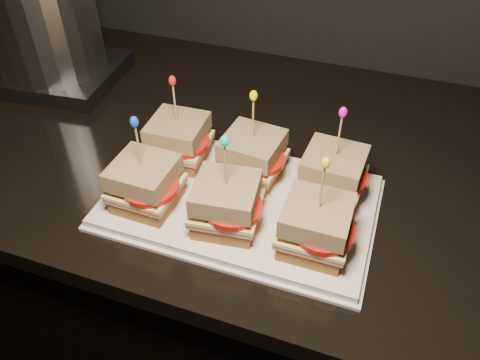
% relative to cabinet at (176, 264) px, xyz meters
% --- Properties ---
extents(cabinet, '(2.66, 0.71, 0.83)m').
position_rel_cabinet_xyz_m(cabinet, '(0.00, 0.00, 0.00)').
color(cabinet, black).
rests_on(cabinet, ground).
extents(granite_slab, '(2.70, 0.75, 0.04)m').
position_rel_cabinet_xyz_m(granite_slab, '(0.00, -0.00, 0.43)').
color(granite_slab, black).
rests_on(granite_slab, cabinet).
extents(platter, '(0.41, 0.26, 0.02)m').
position_rel_cabinet_xyz_m(platter, '(0.24, -0.17, 0.46)').
color(platter, white).
rests_on(platter, granite_slab).
extents(platter_rim, '(0.43, 0.27, 0.01)m').
position_rel_cabinet_xyz_m(platter_rim, '(0.24, -0.17, 0.45)').
color(platter_rim, white).
rests_on(platter_rim, granite_slab).
extents(sandwich_0_bread_bot, '(0.09, 0.09, 0.02)m').
position_rel_cabinet_xyz_m(sandwich_0_bread_bot, '(0.11, -0.11, 0.48)').
color(sandwich_0_bread_bot, brown).
rests_on(sandwich_0_bread_bot, platter).
extents(sandwich_0_ham, '(0.10, 0.10, 0.01)m').
position_rel_cabinet_xyz_m(sandwich_0_ham, '(0.11, -0.11, 0.50)').
color(sandwich_0_ham, '#BD6357').
rests_on(sandwich_0_ham, sandwich_0_bread_bot).
extents(sandwich_0_cheese, '(0.10, 0.10, 0.01)m').
position_rel_cabinet_xyz_m(sandwich_0_cheese, '(0.11, -0.11, 0.50)').
color(sandwich_0_cheese, '#F4E895').
rests_on(sandwich_0_cheese, sandwich_0_ham).
extents(sandwich_0_tomato, '(0.09, 0.09, 0.01)m').
position_rel_cabinet_xyz_m(sandwich_0_tomato, '(0.12, -0.11, 0.51)').
color(sandwich_0_tomato, red).
rests_on(sandwich_0_tomato, sandwich_0_cheese).
extents(sandwich_0_bread_top, '(0.09, 0.09, 0.03)m').
position_rel_cabinet_xyz_m(sandwich_0_bread_top, '(0.11, -0.11, 0.53)').
color(sandwich_0_bread_top, '#51280C').
rests_on(sandwich_0_bread_top, sandwich_0_tomato).
extents(sandwich_0_pick, '(0.00, 0.00, 0.09)m').
position_rel_cabinet_xyz_m(sandwich_0_pick, '(0.11, -0.11, 0.58)').
color(sandwich_0_pick, tan).
rests_on(sandwich_0_pick, sandwich_0_bread_top).
extents(sandwich_0_frill, '(0.01, 0.01, 0.02)m').
position_rel_cabinet_xyz_m(sandwich_0_frill, '(0.11, -0.11, 0.62)').
color(sandwich_0_frill, red).
rests_on(sandwich_0_frill, sandwich_0_pick).
extents(sandwich_1_bread_bot, '(0.10, 0.10, 0.02)m').
position_rel_cabinet_xyz_m(sandwich_1_bread_bot, '(0.24, -0.11, 0.48)').
color(sandwich_1_bread_bot, brown).
rests_on(sandwich_1_bread_bot, platter).
extents(sandwich_1_ham, '(0.10, 0.10, 0.01)m').
position_rel_cabinet_xyz_m(sandwich_1_ham, '(0.24, -0.11, 0.50)').
color(sandwich_1_ham, '#BD6357').
rests_on(sandwich_1_ham, sandwich_1_bread_bot).
extents(sandwich_1_cheese, '(0.11, 0.10, 0.01)m').
position_rel_cabinet_xyz_m(sandwich_1_cheese, '(0.24, -0.11, 0.50)').
color(sandwich_1_cheese, '#F4E895').
rests_on(sandwich_1_cheese, sandwich_1_ham).
extents(sandwich_1_tomato, '(0.09, 0.09, 0.01)m').
position_rel_cabinet_xyz_m(sandwich_1_tomato, '(0.25, -0.11, 0.51)').
color(sandwich_1_tomato, red).
rests_on(sandwich_1_tomato, sandwich_1_cheese).
extents(sandwich_1_bread_top, '(0.10, 0.10, 0.03)m').
position_rel_cabinet_xyz_m(sandwich_1_bread_top, '(0.24, -0.11, 0.53)').
color(sandwich_1_bread_top, '#51280C').
rests_on(sandwich_1_bread_top, sandwich_1_tomato).
extents(sandwich_1_pick, '(0.00, 0.00, 0.09)m').
position_rel_cabinet_xyz_m(sandwich_1_pick, '(0.24, -0.11, 0.58)').
color(sandwich_1_pick, tan).
rests_on(sandwich_1_pick, sandwich_1_bread_top).
extents(sandwich_1_frill, '(0.01, 0.01, 0.02)m').
position_rel_cabinet_xyz_m(sandwich_1_frill, '(0.24, -0.11, 0.62)').
color(sandwich_1_frill, '#FEEA04').
rests_on(sandwich_1_frill, sandwich_1_pick).
extents(sandwich_2_bread_bot, '(0.09, 0.09, 0.02)m').
position_rel_cabinet_xyz_m(sandwich_2_bread_bot, '(0.37, -0.11, 0.48)').
color(sandwich_2_bread_bot, brown).
rests_on(sandwich_2_bread_bot, platter).
extents(sandwich_2_ham, '(0.10, 0.10, 0.01)m').
position_rel_cabinet_xyz_m(sandwich_2_ham, '(0.37, -0.11, 0.50)').
color(sandwich_2_ham, '#BD6357').
rests_on(sandwich_2_ham, sandwich_2_bread_bot).
extents(sandwich_2_cheese, '(0.10, 0.10, 0.01)m').
position_rel_cabinet_xyz_m(sandwich_2_cheese, '(0.37, -0.11, 0.50)').
color(sandwich_2_cheese, '#F4E895').
rests_on(sandwich_2_cheese, sandwich_2_ham).
extents(sandwich_2_tomato, '(0.09, 0.09, 0.01)m').
position_rel_cabinet_xyz_m(sandwich_2_tomato, '(0.38, -0.11, 0.51)').
color(sandwich_2_tomato, red).
rests_on(sandwich_2_tomato, sandwich_2_cheese).
extents(sandwich_2_bread_top, '(0.09, 0.09, 0.03)m').
position_rel_cabinet_xyz_m(sandwich_2_bread_top, '(0.37, -0.11, 0.53)').
color(sandwich_2_bread_top, '#51280C').
rests_on(sandwich_2_bread_top, sandwich_2_tomato).
extents(sandwich_2_pick, '(0.00, 0.00, 0.09)m').
position_rel_cabinet_xyz_m(sandwich_2_pick, '(0.37, -0.11, 0.58)').
color(sandwich_2_pick, tan).
rests_on(sandwich_2_pick, sandwich_2_bread_top).
extents(sandwich_2_frill, '(0.01, 0.01, 0.02)m').
position_rel_cabinet_xyz_m(sandwich_2_frill, '(0.37, -0.11, 0.62)').
color(sandwich_2_frill, '#D110C2').
rests_on(sandwich_2_frill, sandwich_2_pick).
extents(sandwich_3_bread_bot, '(0.09, 0.09, 0.02)m').
position_rel_cabinet_xyz_m(sandwich_3_bread_bot, '(0.11, -0.23, 0.48)').
color(sandwich_3_bread_bot, brown).
rests_on(sandwich_3_bread_bot, platter).
extents(sandwich_3_ham, '(0.10, 0.09, 0.01)m').
position_rel_cabinet_xyz_m(sandwich_3_ham, '(0.11, -0.23, 0.50)').
color(sandwich_3_ham, '#BD6357').
rests_on(sandwich_3_ham, sandwich_3_bread_bot).
extents(sandwich_3_cheese, '(0.10, 0.10, 0.01)m').
position_rel_cabinet_xyz_m(sandwich_3_cheese, '(0.11, -0.23, 0.50)').
color(sandwich_3_cheese, '#F4E895').
rests_on(sandwich_3_cheese, sandwich_3_ham).
extents(sandwich_3_tomato, '(0.09, 0.09, 0.01)m').
position_rel_cabinet_xyz_m(sandwich_3_tomato, '(0.12, -0.23, 0.51)').
color(sandwich_3_tomato, red).
rests_on(sandwich_3_tomato, sandwich_3_cheese).
extents(sandwich_3_bread_top, '(0.09, 0.09, 0.03)m').
position_rel_cabinet_xyz_m(sandwich_3_bread_top, '(0.11, -0.23, 0.53)').
color(sandwich_3_bread_top, '#51280C').
rests_on(sandwich_3_bread_top, sandwich_3_tomato).
extents(sandwich_3_pick, '(0.00, 0.00, 0.09)m').
position_rel_cabinet_xyz_m(sandwich_3_pick, '(0.11, -0.23, 0.58)').
color(sandwich_3_pick, tan).
rests_on(sandwich_3_pick, sandwich_3_bread_top).
extents(sandwich_3_frill, '(0.01, 0.01, 0.02)m').
position_rel_cabinet_xyz_m(sandwich_3_frill, '(0.11, -0.23, 0.62)').
color(sandwich_3_frill, blue).
rests_on(sandwich_3_frill, sandwich_3_pick).
extents(sandwich_4_bread_bot, '(0.10, 0.10, 0.02)m').
position_rel_cabinet_xyz_m(sandwich_4_bread_bot, '(0.24, -0.23, 0.48)').
color(sandwich_4_bread_bot, brown).
rests_on(sandwich_4_bread_bot, platter).
extents(sandwich_4_ham, '(0.11, 0.10, 0.01)m').
position_rel_cabinet_xyz_m(sandwich_4_ham, '(0.24, -0.23, 0.50)').
color(sandwich_4_ham, '#BD6357').
rests_on(sandwich_4_ham, sandwich_4_bread_bot).
extents(sandwich_4_cheese, '(0.11, 0.11, 0.01)m').
position_rel_cabinet_xyz_m(sandwich_4_cheese, '(0.24, -0.23, 0.50)').
color(sandwich_4_cheese, '#F4E895').
rests_on(sandwich_4_cheese, sandwich_4_ham).
extents(sandwich_4_tomato, '(0.09, 0.09, 0.01)m').
position_rel_cabinet_xyz_m(sandwich_4_tomato, '(0.25, -0.23, 0.51)').
color(sandwich_4_tomato, red).
rests_on(sandwich_4_tomato, sandwich_4_cheese).
extents(sandwich_4_bread_top, '(0.10, 0.10, 0.03)m').
position_rel_cabinet_xyz_m(sandwich_4_bread_top, '(0.24, -0.23, 0.53)').
color(sandwich_4_bread_top, '#51280C').
rests_on(sandwich_4_bread_top, sandwich_4_tomato).
extents(sandwich_4_pick, '(0.00, 0.00, 0.09)m').
position_rel_cabinet_xyz_m(sandwich_4_pick, '(0.24, -0.23, 0.58)').
color(sandwich_4_pick, tan).
rests_on(sandwich_4_pick, sandwich_4_bread_top).
extents(sandwich_4_frill, '(0.01, 0.01, 0.02)m').
position_rel_cabinet_xyz_m(sandwich_4_frill, '(0.24, -0.23, 0.62)').
color(sandwich_4_frill, '#11C3BD').
rests_on(sandwich_4_frill, sandwich_4_pick).
extents(sandwich_5_bread_bot, '(0.09, 0.09, 0.02)m').
position_rel_cabinet_xyz_m(sandwich_5_bread_bot, '(0.37, -0.23, 0.48)').
color(sandwich_5_bread_bot, brown).
rests_on(sandwich_5_bread_bot, platter).
extents(sandwich_5_ham, '(0.10, 0.09, 0.01)m').
position_rel_cabinet_xyz_m(sandwich_5_ham, '(0.37, -0.23, 0.50)').
color(sandwich_5_ham, '#BD6357').
rests_on(sandwich_5_ham, sandwich_5_bread_bot).
extents(sandwich_5_cheese, '(0.10, 0.09, 0.01)m').
position_rel_cabinet_xyz_m(sandwich_5_cheese, '(0.37, -0.23, 0.50)').
color(sandwich_5_cheese, '#F4E895').
rests_on(sandwich_5_cheese, sandwich_5_ham).
extents(sandwich_5_tomato, '(0.09, 0.09, 0.01)m').
position_rel_cabinet_xyz_m(sandwich_5_tomato, '(0.38, -0.23, 0.51)').
color(sandwich_5_tomato, red).
rests_on(sandwich_5_tomato, sandwich_5_cheese).
extents(sandwich_5_bread_top, '(0.09, 0.09, 0.03)m').
position_rel_cabinet_xyz_m(sandwich_5_bread_top, '(0.37, -0.23, 0.53)').
color(sandwich_5_bread_top, '#51280C').
rests_on(sandwich_5_bread_top, sandwich_5_tomato).
extents(sandwich_5_pick, '(0.00, 0.00, 0.09)m').
position_rel_cabinet_xyz_m(sandwich_5_pick, '(0.37, -0.23, 0.58)').
color(sandwich_5_pick, tan).
rests_on(sandwich_5_pick, sandwich_5_bread_top).
extents(sandwich_5_frill, '(0.01, 0.01, 0.02)m').
position_rel_cabinet_xyz_m(sandwich_5_frill, '(0.37, -0.23, 0.62)').
color(sandwich_5_frill, yellow).
rests_on(sandwich_5_frill, sandwich_5_pick).
extents(appliance_base, '(0.29, 0.25, 0.03)m').
position_rel_cabinet_xyz_m(appliance_base, '(-0.29, 0.08, 0.47)').
color(appliance_base, '#262628').
rests_on(appliance_base, granite_slab).
extents(appliance, '(0.27, 0.23, 0.35)m').
position_rel_cabinet_xyz_m(appliance, '(-0.29, 0.08, 0.63)').
color(appliance, silver).
rests_on(appliance, granite_slab).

